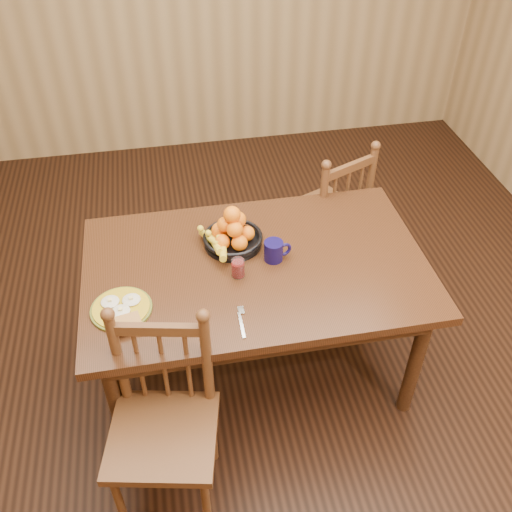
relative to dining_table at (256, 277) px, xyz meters
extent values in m
cube|color=black|center=(0.00, 0.00, -0.67)|extent=(4.50, 5.00, 0.01)
cube|color=black|center=(0.00, 0.00, 0.06)|extent=(1.60, 1.00, 0.04)
cube|color=black|center=(0.00, 0.42, -0.01)|extent=(1.40, 0.04, 0.10)
cube|color=black|center=(0.00, -0.42, -0.01)|extent=(1.40, 0.04, 0.10)
cube|color=black|center=(0.72, 0.00, -0.01)|extent=(0.04, 0.84, 0.10)
cube|color=black|center=(-0.72, 0.00, -0.01)|extent=(0.04, 0.84, 0.10)
cylinder|color=black|center=(-0.70, -0.40, -0.31)|extent=(0.07, 0.07, 0.70)
cylinder|color=black|center=(0.70, -0.40, -0.31)|extent=(0.07, 0.07, 0.70)
cylinder|color=black|center=(-0.70, 0.40, -0.31)|extent=(0.07, 0.07, 0.70)
cylinder|color=black|center=(0.70, 0.40, -0.31)|extent=(0.07, 0.07, 0.70)
cube|color=#542C19|center=(0.55, 0.72, -0.23)|extent=(0.55, 0.54, 0.04)
cylinder|color=#542C19|center=(0.64, 0.94, -0.46)|extent=(0.03, 0.03, 0.42)
cylinder|color=#542C19|center=(0.32, 0.80, -0.46)|extent=(0.03, 0.03, 0.42)
cylinder|color=#542C19|center=(0.78, 0.64, -0.46)|extent=(0.03, 0.03, 0.42)
cylinder|color=#542C19|center=(0.46, 0.50, -0.46)|extent=(0.03, 0.03, 0.42)
cylinder|color=#542C19|center=(0.78, 0.62, 0.02)|extent=(0.04, 0.04, 0.50)
cylinder|color=#542C19|center=(0.46, 0.48, 0.02)|extent=(0.04, 0.04, 0.50)
cylinder|color=#542C19|center=(0.62, 0.55, -0.02)|extent=(0.02, 0.02, 0.39)
cube|color=#542C19|center=(0.62, 0.55, 0.20)|extent=(0.33, 0.17, 0.05)
cube|color=#542C19|center=(-0.51, -0.63, -0.22)|extent=(0.51, 0.50, 0.04)
cylinder|color=#542C19|center=(-0.71, -0.76, -0.45)|extent=(0.04, 0.04, 0.43)
cylinder|color=#542C19|center=(-0.36, -0.83, -0.45)|extent=(0.04, 0.04, 0.43)
cylinder|color=#542C19|center=(-0.65, -0.43, -0.45)|extent=(0.04, 0.04, 0.43)
cylinder|color=#542C19|center=(-0.30, -0.50, -0.45)|extent=(0.04, 0.04, 0.43)
cylinder|color=#542C19|center=(-0.64, -0.41, 0.04)|extent=(0.04, 0.04, 0.52)
cylinder|color=#542C19|center=(-0.29, -0.48, 0.04)|extent=(0.04, 0.04, 0.52)
cylinder|color=#542C19|center=(-0.47, -0.45, -0.01)|extent=(0.02, 0.02, 0.40)
cube|color=#542C19|center=(-0.47, -0.45, 0.22)|extent=(0.36, 0.10, 0.05)
cylinder|color=#59601E|center=(-0.62, -0.18, 0.09)|extent=(0.26, 0.26, 0.01)
cylinder|color=#B69517|center=(-0.62, -0.18, 0.10)|extent=(0.24, 0.24, 0.01)
ellipsoid|color=silver|center=(-0.67, -0.15, 0.11)|extent=(0.08, 0.08, 0.01)
cube|color=#F2E08C|center=(-0.67, -0.15, 0.12)|extent=(0.02, 0.02, 0.01)
ellipsoid|color=silver|center=(-0.58, -0.15, 0.11)|extent=(0.08, 0.08, 0.01)
cube|color=#F2E08C|center=(-0.58, -0.15, 0.12)|extent=(0.02, 0.02, 0.01)
ellipsoid|color=silver|center=(-0.62, -0.21, 0.11)|extent=(0.08, 0.08, 0.01)
cube|color=#F2E08C|center=(-0.62, -0.21, 0.12)|extent=(0.02, 0.02, 0.01)
cube|color=brown|center=(-0.59, -0.29, 0.11)|extent=(0.12, 0.12, 0.01)
cube|color=silver|center=(-0.13, -0.37, 0.09)|extent=(0.01, 0.15, 0.00)
cube|color=silver|center=(-0.12, -0.28, 0.09)|extent=(0.03, 0.05, 0.00)
cube|color=silver|center=(-0.66, -0.24, 0.09)|extent=(0.02, 0.12, 0.00)
ellipsoid|color=silver|center=(-0.68, -0.17, 0.09)|extent=(0.03, 0.04, 0.01)
cylinder|color=#100B3D|center=(0.09, 0.02, 0.13)|extent=(0.09, 0.09, 0.10)
torus|color=#100B3D|center=(0.14, 0.02, 0.13)|extent=(0.07, 0.03, 0.07)
cylinder|color=black|center=(0.09, 0.02, 0.18)|extent=(0.08, 0.08, 0.00)
cylinder|color=silver|center=(-0.09, -0.06, 0.13)|extent=(0.06, 0.06, 0.09)
cylinder|color=maroon|center=(-0.09, -0.06, 0.12)|extent=(0.05, 0.05, 0.07)
cylinder|color=black|center=(-0.08, 0.16, 0.09)|extent=(0.28, 0.28, 0.02)
torus|color=black|center=(-0.08, 0.16, 0.13)|extent=(0.29, 0.29, 0.02)
cylinder|color=black|center=(-0.08, 0.16, 0.09)|extent=(0.10, 0.10, 0.01)
sphere|color=orange|center=(-0.01, 0.16, 0.14)|extent=(0.07, 0.07, 0.07)
sphere|color=orange|center=(-0.06, 0.23, 0.14)|extent=(0.08, 0.08, 0.08)
sphere|color=orange|center=(-0.14, 0.20, 0.15)|extent=(0.08, 0.08, 0.08)
sphere|color=orange|center=(-0.14, 0.12, 0.14)|extent=(0.07, 0.07, 0.07)
sphere|color=orange|center=(-0.06, 0.10, 0.14)|extent=(0.08, 0.08, 0.08)
sphere|color=orange|center=(-0.05, 0.19, 0.21)|extent=(0.08, 0.08, 0.08)
sphere|color=orange|center=(-0.12, 0.17, 0.20)|extent=(0.07, 0.07, 0.07)
sphere|color=orange|center=(-0.08, 0.12, 0.21)|extent=(0.08, 0.08, 0.08)
sphere|color=orange|center=(-0.08, 0.16, 0.26)|extent=(0.08, 0.08, 0.08)
cylinder|color=yellow|center=(-0.17, 0.12, 0.13)|extent=(0.10, 0.17, 0.07)
cylinder|color=yellow|center=(-0.19, 0.17, 0.13)|extent=(0.14, 0.15, 0.07)
cylinder|color=yellow|center=(-0.14, 0.07, 0.13)|extent=(0.06, 0.18, 0.07)
camera|label=1|loc=(-0.37, -1.95, 1.86)|focal=40.00mm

